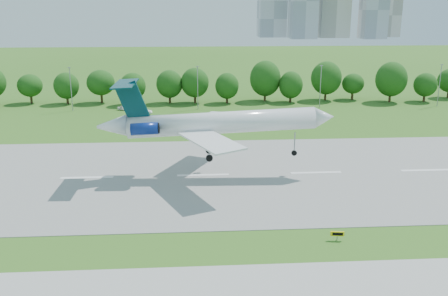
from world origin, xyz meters
TOP-DOWN VIEW (x-y plane):
  - ground at (0.00, 0.00)m, footprint 600.00×600.00m
  - runway at (0.00, 25.00)m, footprint 400.00×45.00m
  - tree_line at (0.00, 92.00)m, footprint 288.40×8.40m
  - light_poles at (-2.50, 82.00)m, footprint 175.90×0.25m
  - skyline at (100.16, 390.61)m, footprint 127.00×52.00m
  - airliner at (-18.79, 25.04)m, footprint 40.40×29.49m
  - taxi_sign_left at (-3.70, -1.00)m, footprint 1.75×0.45m
  - service_vehicle_a at (-34.53, 77.37)m, footprint 4.00×2.20m
  - service_vehicle_b at (-40.77, 82.02)m, footprint 4.04×2.66m

SIDE VIEW (x-z plane):
  - ground at x=0.00m, z-range 0.00..0.00m
  - runway at x=0.00m, z-range 0.00..0.08m
  - service_vehicle_a at x=-34.53m, z-range 0.00..1.25m
  - service_vehicle_b at x=-40.77m, z-range 0.00..1.28m
  - taxi_sign_left at x=-3.70m, z-range 0.29..1.51m
  - tree_line at x=0.00m, z-range 0.99..11.39m
  - light_poles at x=-2.50m, z-range 0.24..12.43m
  - airliner at x=-18.79m, z-range 2.76..16.21m
  - skyline at x=100.16m, z-range -9.54..70.46m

